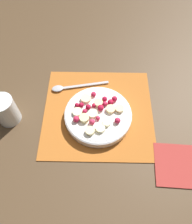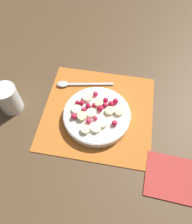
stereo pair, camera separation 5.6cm
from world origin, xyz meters
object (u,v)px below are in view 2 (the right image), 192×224
(drinking_glass, at_px, (8,99))
(spoon, at_px, (74,84))
(fruit_bowl, at_px, (96,115))
(napkin, at_px, (171,177))

(drinking_glass, bearing_deg, spoon, 34.59)
(fruit_bowl, relative_size, drinking_glass, 2.21)
(fruit_bowl, distance_m, spoon, 0.16)
(spoon, height_order, drinking_glass, drinking_glass)
(fruit_bowl, xyz_separation_m, napkin, (0.24, -0.16, -0.02))
(spoon, bearing_deg, napkin, 130.58)
(fruit_bowl, distance_m, drinking_glass, 0.29)
(spoon, relative_size, drinking_glass, 2.10)
(fruit_bowl, xyz_separation_m, drinking_glass, (-0.29, -0.00, 0.03))
(spoon, distance_m, napkin, 0.45)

